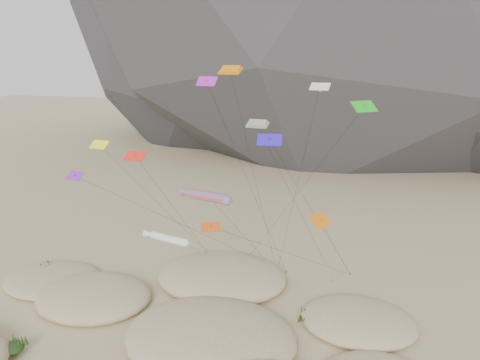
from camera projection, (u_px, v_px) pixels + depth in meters
name	position (u px, v px, depth m)	size (l,w,h in m)	color
dunes	(169.00, 327.00, 47.40)	(51.09, 38.74, 3.58)	#CCB789
dune_grass	(180.00, 335.00, 45.66)	(43.74, 26.15, 1.53)	black
kite_stakes	(263.00, 262.00, 63.58)	(24.01, 4.67, 0.30)	#3F2D1E
rainbow_tube_kite	(206.00, 196.00, 50.89)	(7.70, 14.79, 13.42)	#FF461A
white_tube_kite	(167.00, 238.00, 48.14)	(6.29, 17.95, 9.75)	silver
orange_parafoil	(231.00, 73.00, 51.66)	(4.71, 9.68, 26.32)	orange
multi_parafoil	(259.00, 126.00, 47.66)	(7.31, 13.58, 21.05)	orange
delta_kites	(232.00, 154.00, 46.78)	(31.19, 20.62, 25.27)	silver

